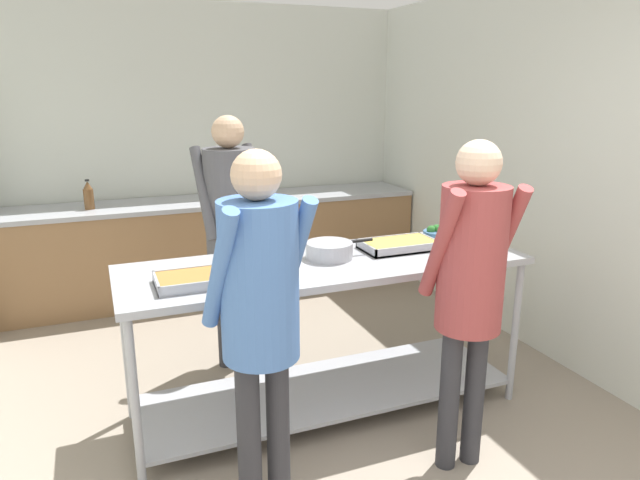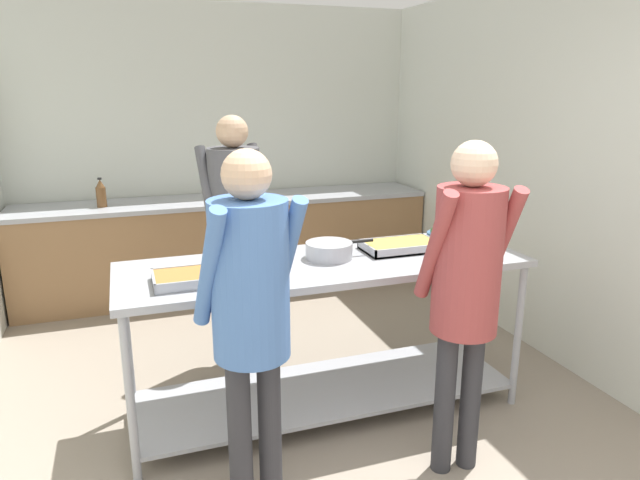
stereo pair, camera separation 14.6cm
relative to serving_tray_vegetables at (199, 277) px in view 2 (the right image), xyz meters
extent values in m
cube|color=silver|center=(0.58, 2.78, 0.36)|extent=(3.93, 0.06, 2.65)
cube|color=silver|center=(2.51, 0.59, 0.36)|extent=(0.06, 4.50, 2.65)
cube|color=olive|center=(0.58, 2.41, -0.54)|extent=(3.77, 0.62, 0.85)
cube|color=#9EA0A8|center=(0.58, 2.41, -0.09)|extent=(3.77, 0.65, 0.04)
cube|color=black|center=(1.03, 2.41, -0.08)|extent=(0.55, 0.39, 0.02)
cube|color=#9EA0A8|center=(0.73, 0.12, -0.05)|extent=(2.32, 0.76, 0.04)
cube|color=#9EA0A8|center=(0.73, 0.12, -0.84)|extent=(2.24, 0.68, 0.02)
cylinder|color=#9EA0A8|center=(-0.38, -0.21, -0.51)|extent=(0.04, 0.04, 0.90)
cylinder|color=#9EA0A8|center=(1.84, -0.21, -0.51)|extent=(0.04, 0.04, 0.90)
cylinder|color=#9EA0A8|center=(-0.38, 0.45, -0.51)|extent=(0.04, 0.04, 0.90)
cylinder|color=#9EA0A8|center=(1.84, 0.45, -0.51)|extent=(0.04, 0.04, 0.90)
cube|color=#9EA0A8|center=(0.00, 0.00, -0.02)|extent=(0.46, 0.27, 0.01)
cube|color=#9E6B33|center=(0.00, 0.00, 0.01)|extent=(0.43, 0.25, 0.04)
cube|color=#9EA0A8|center=(0.00, -0.13, 0.00)|extent=(0.46, 0.01, 0.05)
cube|color=#9EA0A8|center=(0.00, 0.13, 0.00)|extent=(0.46, 0.01, 0.05)
cube|color=#9EA0A8|center=(-0.22, 0.00, 0.00)|extent=(0.01, 0.27, 0.05)
cube|color=#9EA0A8|center=(0.22, 0.00, 0.00)|extent=(0.01, 0.27, 0.05)
cylinder|color=white|center=(0.39, 0.21, -0.02)|extent=(0.26, 0.26, 0.01)
cylinder|color=white|center=(0.39, 0.21, -0.01)|extent=(0.26, 0.26, 0.01)
cylinder|color=white|center=(0.39, 0.21, 0.00)|extent=(0.26, 0.26, 0.01)
cylinder|color=white|center=(0.39, 0.21, 0.02)|extent=(0.25, 0.25, 0.01)
cylinder|color=white|center=(0.39, 0.21, 0.03)|extent=(0.25, 0.25, 0.01)
cylinder|color=#9EA0A8|center=(0.77, 0.17, 0.02)|extent=(0.27, 0.27, 0.10)
cylinder|color=beige|center=(0.77, 0.17, 0.06)|extent=(0.24, 0.24, 0.01)
cylinder|color=black|center=(0.97, 0.17, 0.06)|extent=(0.14, 0.02, 0.02)
cube|color=#9EA0A8|center=(1.23, 0.19, -0.02)|extent=(0.45, 0.27, 0.01)
cube|color=gold|center=(1.23, 0.19, 0.01)|extent=(0.43, 0.25, 0.04)
cube|color=#9EA0A8|center=(1.23, 0.06, 0.00)|extent=(0.45, 0.01, 0.05)
cube|color=#9EA0A8|center=(1.23, 0.31, 0.00)|extent=(0.45, 0.01, 0.05)
cube|color=#9EA0A8|center=(1.01, 0.19, 0.00)|extent=(0.01, 0.27, 0.05)
cube|color=#9EA0A8|center=(1.45, 0.19, 0.00)|extent=(0.01, 0.27, 0.05)
cylinder|color=#3D668C|center=(1.59, 0.31, 0.00)|extent=(0.19, 0.19, 0.05)
sphere|color=#2D702D|center=(1.61, 0.31, 0.04)|extent=(0.06, 0.06, 0.06)
sphere|color=#2D702D|center=(1.59, 0.33, 0.04)|extent=(0.06, 0.06, 0.06)
sphere|color=#2D702D|center=(1.54, 0.32, 0.04)|extent=(0.06, 0.06, 0.06)
sphere|color=#2D702D|center=(1.60, 0.29, 0.04)|extent=(0.06, 0.06, 0.06)
cylinder|color=#2D2D33|center=(1.09, -0.61, -0.58)|extent=(0.10, 0.10, 0.76)
cylinder|color=#2D2D33|center=(1.24, -0.63, -0.58)|extent=(0.10, 0.10, 0.76)
cylinder|color=#993D3D|center=(1.00, -0.61, 0.23)|extent=(0.09, 0.32, 0.57)
cylinder|color=#993D3D|center=(1.34, -0.63, 0.23)|extent=(0.09, 0.32, 0.57)
cylinder|color=#993D3D|center=(1.17, -0.62, 0.15)|extent=(0.32, 0.32, 0.70)
sphere|color=beige|center=(1.17, -0.62, 0.61)|extent=(0.21, 0.21, 0.21)
cylinder|color=#2D2D33|center=(0.08, -0.54, -0.58)|extent=(0.11, 0.11, 0.75)
cylinder|color=#2D2D33|center=(0.23, -0.51, -0.58)|extent=(0.11, 0.11, 0.75)
cylinder|color=#4770B2|center=(-0.02, -0.57, 0.22)|extent=(0.14, 0.32, 0.57)
cylinder|color=#4770B2|center=(0.33, -0.48, 0.22)|extent=(0.14, 0.32, 0.57)
cylinder|color=#4770B2|center=(0.15, -0.53, 0.14)|extent=(0.34, 0.34, 0.70)
sphere|color=tan|center=(0.15, -0.53, 0.59)|extent=(0.21, 0.21, 0.21)
cylinder|color=#2D2D33|center=(0.44, 0.91, -0.57)|extent=(0.11, 0.11, 0.79)
cylinder|color=#2D2D33|center=(0.29, 0.89, -0.57)|extent=(0.11, 0.11, 0.79)
cylinder|color=#4C4C51|center=(0.55, 0.93, 0.27)|extent=(0.12, 0.33, 0.59)
cylinder|color=#4C4C51|center=(0.19, 0.87, 0.27)|extent=(0.12, 0.33, 0.59)
cylinder|color=#4C4C51|center=(0.37, 0.90, 0.19)|extent=(0.34, 0.34, 0.73)
sphere|color=tan|center=(0.37, 0.90, 0.66)|extent=(0.21, 0.21, 0.21)
cylinder|color=brown|center=(-0.51, 2.37, 0.02)|extent=(0.08, 0.08, 0.17)
cone|color=brown|center=(-0.51, 2.37, 0.14)|extent=(0.07, 0.07, 0.07)
cylinder|color=black|center=(-0.51, 2.37, 0.18)|extent=(0.03, 0.03, 0.02)
camera|label=1|loc=(-0.46, -2.75, 0.94)|focal=32.00mm
camera|label=2|loc=(-0.32, -2.80, 0.94)|focal=32.00mm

